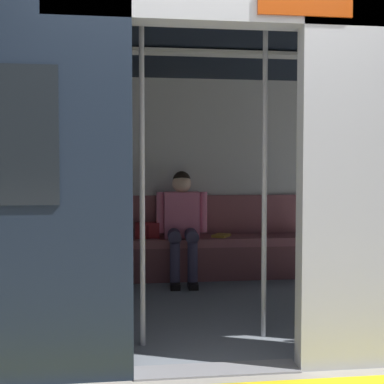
{
  "coord_description": "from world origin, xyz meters",
  "views": [
    {
      "loc": [
        0.48,
        2.78,
        1.2
      ],
      "look_at": [
        -0.01,
        -1.35,
        1.01
      ],
      "focal_mm": 44.88,
      "sensor_mm": 36.0,
      "label": 1
    }
  ],
  "objects_px": {
    "bench_seat": "(180,248)",
    "grab_pole_door": "(142,183)",
    "handbag": "(147,230)",
    "train_car": "(184,126)",
    "book": "(221,236)",
    "grab_pole_far": "(264,183)",
    "person_seated": "(182,218)"
  },
  "relations": [
    {
      "from": "bench_seat",
      "to": "book",
      "type": "distance_m",
      "value": 0.48
    },
    {
      "from": "train_car",
      "to": "grab_pole_far",
      "type": "xyz_separation_m",
      "value": [
        -0.5,
        0.75,
        -0.46
      ]
    },
    {
      "from": "train_car",
      "to": "handbag",
      "type": "relative_size",
      "value": 24.62
    },
    {
      "from": "person_seated",
      "to": "train_car",
      "type": "bearing_deg",
      "value": 85.38
    },
    {
      "from": "grab_pole_door",
      "to": "grab_pole_far",
      "type": "bearing_deg",
      "value": -174.59
    },
    {
      "from": "bench_seat",
      "to": "book",
      "type": "bearing_deg",
      "value": -176.67
    },
    {
      "from": "grab_pole_door",
      "to": "bench_seat",
      "type": "bearing_deg",
      "value": -102.52
    },
    {
      "from": "handbag",
      "to": "bench_seat",
      "type": "bearing_deg",
      "value": 173.8
    },
    {
      "from": "train_car",
      "to": "grab_pole_door",
      "type": "bearing_deg",
      "value": 66.13
    },
    {
      "from": "grab_pole_door",
      "to": "person_seated",
      "type": "bearing_deg",
      "value": -103.45
    },
    {
      "from": "book",
      "to": "grab_pole_far",
      "type": "relative_size",
      "value": 0.1
    },
    {
      "from": "handbag",
      "to": "book",
      "type": "bearing_deg",
      "value": 179.21
    },
    {
      "from": "bench_seat",
      "to": "person_seated",
      "type": "xyz_separation_m",
      "value": [
        -0.02,
        0.05,
        0.33
      ]
    },
    {
      "from": "person_seated",
      "to": "grab_pole_far",
      "type": "xyz_separation_m",
      "value": [
        -0.41,
        1.81,
        0.43
      ]
    },
    {
      "from": "grab_pole_far",
      "to": "train_car",
      "type": "bearing_deg",
      "value": -56.34
    },
    {
      "from": "person_seated",
      "to": "handbag",
      "type": "xyz_separation_m",
      "value": [
        0.37,
        -0.09,
        -0.13
      ]
    },
    {
      "from": "handbag",
      "to": "person_seated",
      "type": "bearing_deg",
      "value": 166.37
    },
    {
      "from": "grab_pole_door",
      "to": "train_car",
      "type": "bearing_deg",
      "value": -113.87
    },
    {
      "from": "bench_seat",
      "to": "grab_pole_far",
      "type": "distance_m",
      "value": 2.06
    },
    {
      "from": "bench_seat",
      "to": "handbag",
      "type": "bearing_deg",
      "value": -6.2
    },
    {
      "from": "train_car",
      "to": "grab_pole_door",
      "type": "distance_m",
      "value": 1.02
    },
    {
      "from": "handbag",
      "to": "grab_pole_door",
      "type": "relative_size",
      "value": 0.12
    },
    {
      "from": "book",
      "to": "person_seated",
      "type": "bearing_deg",
      "value": 41.6
    },
    {
      "from": "train_car",
      "to": "bench_seat",
      "type": "xyz_separation_m",
      "value": [
        -0.07,
        -1.12,
        -1.22
      ]
    },
    {
      "from": "train_car",
      "to": "bench_seat",
      "type": "relative_size",
      "value": 2.22
    },
    {
      "from": "bench_seat",
      "to": "train_car",
      "type": "bearing_deg",
      "value": 86.65
    },
    {
      "from": "handbag",
      "to": "grab_pole_door",
      "type": "bearing_deg",
      "value": 87.72
    },
    {
      "from": "bench_seat",
      "to": "person_seated",
      "type": "distance_m",
      "value": 0.33
    },
    {
      "from": "bench_seat",
      "to": "grab_pole_door",
      "type": "distance_m",
      "value": 2.14
    },
    {
      "from": "bench_seat",
      "to": "grab_pole_door",
      "type": "xyz_separation_m",
      "value": [
        0.43,
        1.95,
        0.76
      ]
    },
    {
      "from": "handbag",
      "to": "grab_pole_door",
      "type": "height_order",
      "value": "grab_pole_door"
    },
    {
      "from": "book",
      "to": "train_car",
      "type": "bearing_deg",
      "value": 96.63
    }
  ]
}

